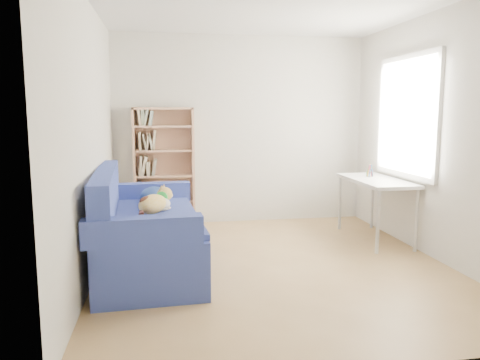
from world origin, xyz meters
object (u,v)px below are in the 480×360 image
Objects in this scene: desk at (376,185)px; pen_cup at (370,172)px; bookshelf at (164,172)px; sofa at (143,232)px.

desk is 7.68× the size of pen_cup.
pen_cup reaches higher than desk.
desk is (2.52, -1.11, -0.07)m from bookshelf.
sofa is at bearing -97.59° from bookshelf.
sofa is 1.70× the size of desk.
sofa is 1.78m from bookshelf.
bookshelf is at bearing 160.61° from pen_cup.
desk is 0.25m from pen_cup.
pen_cup is (2.77, 0.83, 0.44)m from sofa.
pen_cup is at bearing 86.23° from desk.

